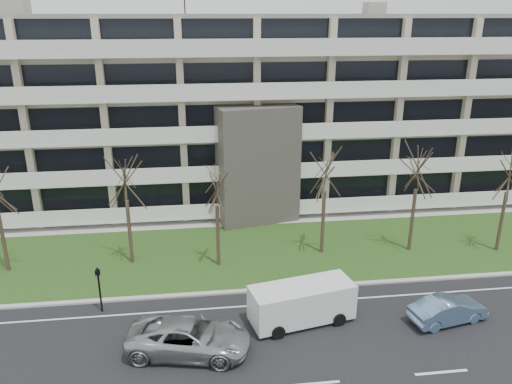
{
  "coord_description": "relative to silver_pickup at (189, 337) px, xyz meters",
  "views": [
    {
      "loc": [
        -4.65,
        -17.29,
        15.36
      ],
      "look_at": [
        -1.22,
        10.0,
        5.46
      ],
      "focal_mm": 35.0,
      "sensor_mm": 36.0,
      "label": 1
    }
  ],
  "objects": [
    {
      "name": "ground",
      "position": [
        5.34,
        -2.91,
        -0.82
      ],
      "size": [
        160.0,
        160.0,
        0.0
      ],
      "primitive_type": "plane",
      "color": "black",
      "rests_on": "ground"
    },
    {
      "name": "grass_verge",
      "position": [
        5.34,
        10.09,
        -0.79
      ],
      "size": [
        90.0,
        10.0,
        0.06
      ],
      "primitive_type": "cube",
      "color": "#284517",
      "rests_on": "ground"
    },
    {
      "name": "curb",
      "position": [
        5.34,
        5.09,
        -0.76
      ],
      "size": [
        90.0,
        0.35,
        0.12
      ],
      "primitive_type": "cube",
      "color": "#B2B2AD",
      "rests_on": "ground"
    },
    {
      "name": "sidewalk",
      "position": [
        5.34,
        15.59,
        -0.78
      ],
      "size": [
        90.0,
        2.0,
        0.08
      ],
      "primitive_type": "cube",
      "color": "#B2B2AD",
      "rests_on": "ground"
    },
    {
      "name": "lane_edge_line",
      "position": [
        5.34,
        3.59,
        -0.81
      ],
      "size": [
        90.0,
        0.12,
        0.01
      ],
      "primitive_type": "cube",
      "color": "white",
      "rests_on": "ground"
    },
    {
      "name": "apartment_building",
      "position": [
        5.33,
        22.41,
        6.8
      ],
      "size": [
        60.5,
        15.1,
        18.75
      ],
      "color": "#BDAF93",
      "rests_on": "ground"
    },
    {
      "name": "silver_pickup",
      "position": [
        0.0,
        0.0,
        0.0
      ],
      "size": [
        6.3,
        3.84,
        1.63
      ],
      "primitive_type": "imported",
      "rotation": [
        0.0,
        0.0,
        1.37
      ],
      "color": "#A9ABB0",
      "rests_on": "ground"
    },
    {
      "name": "blue_sedan",
      "position": [
        13.48,
        0.85,
        -0.13
      ],
      "size": [
        4.4,
        2.29,
        1.38
      ],
      "primitive_type": "imported",
      "rotation": [
        0.0,
        0.0,
        1.78
      ],
      "color": "#6B90BA",
      "rests_on": "ground"
    },
    {
      "name": "white_van",
      "position": [
        5.94,
        1.85,
        0.44
      ],
      "size": [
        5.71,
        3.06,
        2.1
      ],
      "rotation": [
        0.0,
        0.0,
        0.21
      ],
      "color": "white",
      "rests_on": "ground"
    },
    {
      "name": "pedestrian_signal",
      "position": [
        -4.74,
        4.08,
        0.88
      ],
      "size": [
        0.25,
        0.2,
        2.66
      ],
      "rotation": [
        0.0,
        0.0,
        0.01
      ],
      "color": "black",
      "rests_on": "ground"
    },
    {
      "name": "tree_2",
      "position": [
        -3.69,
        9.64,
        5.22
      ],
      "size": [
        3.88,
        3.88,
        7.76
      ],
      "color": "#382B21",
      "rests_on": "ground"
    },
    {
      "name": "tree_3",
      "position": [
        1.88,
        8.59,
        4.86
      ],
      "size": [
        3.65,
        3.65,
        7.31
      ],
      "color": "#382B21",
      "rests_on": "ground"
    },
    {
      "name": "tree_4",
      "position": [
        8.92,
        9.54,
        5.31
      ],
      "size": [
        3.94,
        3.94,
        7.87
      ],
      "color": "#382B21",
      "rests_on": "ground"
    },
    {
      "name": "tree_5",
      "position": [
        14.97,
        9.13,
        5.33
      ],
      "size": [
        3.95,
        3.95,
        7.9
      ],
      "color": "#382B21",
      "rests_on": "ground"
    },
    {
      "name": "tree_6",
      "position": [
        20.9,
        8.32,
        5.07
      ],
      "size": [
        3.79,
        3.79,
        7.57
      ],
      "color": "#382B21",
      "rests_on": "ground"
    }
  ]
}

